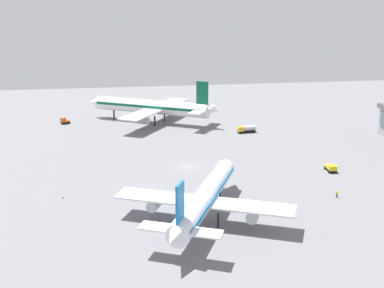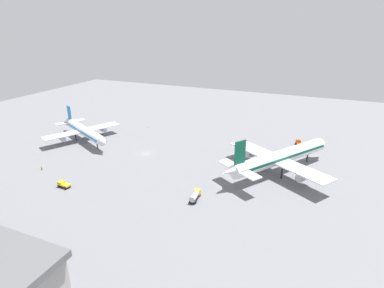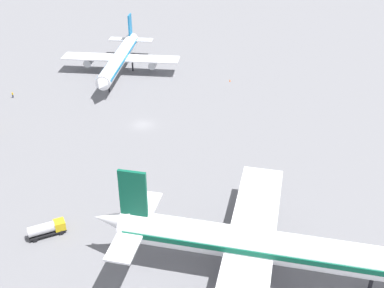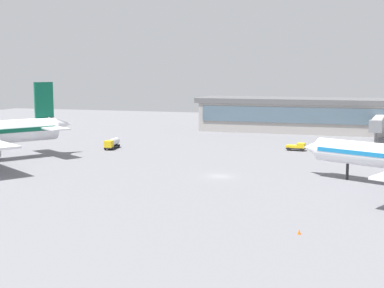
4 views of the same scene
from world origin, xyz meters
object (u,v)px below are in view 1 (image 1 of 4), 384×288
at_px(pushback_tractor, 331,168).
at_px(safety_cone_near_gate, 63,197).
at_px(ground_crew_worker, 337,194).
at_px(airplane_at_gate, 205,197).
at_px(airplane_taxiing, 152,107).
at_px(fuel_truck, 247,129).
at_px(baggage_tug, 64,121).

distance_m(pushback_tractor, safety_cone_near_gate, 67.93).
bearing_deg(ground_crew_worker, airplane_at_gate, -5.79).
relative_size(airplane_taxiing, safety_cone_near_gate, 80.11).
bearing_deg(ground_crew_worker, airplane_taxiing, -85.99).
xyz_separation_m(fuel_truck, ground_crew_worker, (-61.36, -3.30, -0.54)).
xyz_separation_m(fuel_truck, safety_cone_near_gate, (-51.24, 57.36, -1.09)).
relative_size(baggage_tug, safety_cone_near_gate, 6.06).
relative_size(fuel_truck, safety_cone_near_gate, 10.74).
bearing_deg(safety_cone_near_gate, airplane_taxiing, -20.57).
relative_size(airplane_at_gate, fuel_truck, 6.47).
xyz_separation_m(baggage_tug, fuel_truck, (-24.79, -62.50, 0.23)).
height_order(airplane_taxiing, fuel_truck, airplane_taxiing).
relative_size(airplane_taxiing, pushback_tractor, 10.54).
bearing_deg(airplane_at_gate, airplane_taxiing, 27.26).
relative_size(pushback_tractor, ground_crew_worker, 2.73).
xyz_separation_m(baggage_tug, pushback_tractor, (-68.68, -72.67, -0.19)).
distance_m(fuel_truck, safety_cone_near_gate, 76.92).
bearing_deg(fuel_truck, safety_cone_near_gate, 36.77).
height_order(airplane_at_gate, pushback_tractor, airplane_at_gate).
height_order(airplane_at_gate, ground_crew_worker, airplane_at_gate).
relative_size(pushback_tractor, fuel_truck, 0.71).
relative_size(airplane_at_gate, safety_cone_near_gate, 69.47).
distance_m(airplane_at_gate, ground_crew_worker, 32.70).
xyz_separation_m(airplane_at_gate, airplane_taxiing, (89.28, 1.88, 1.07)).
bearing_deg(airplane_taxiing, pushback_tractor, 154.66).
bearing_deg(baggage_tug, airplane_taxiing, 154.80).
xyz_separation_m(baggage_tug, ground_crew_worker, (-86.15, -65.80, -0.31)).
bearing_deg(ground_crew_worker, safety_cone_near_gate, -27.65).
bearing_deg(safety_cone_near_gate, fuel_truck, -48.23).
height_order(airplane_at_gate, baggage_tug, airplane_at_gate).
xyz_separation_m(pushback_tractor, fuel_truck, (43.89, 10.17, 0.42)).
relative_size(airplane_at_gate, ground_crew_worker, 24.96).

